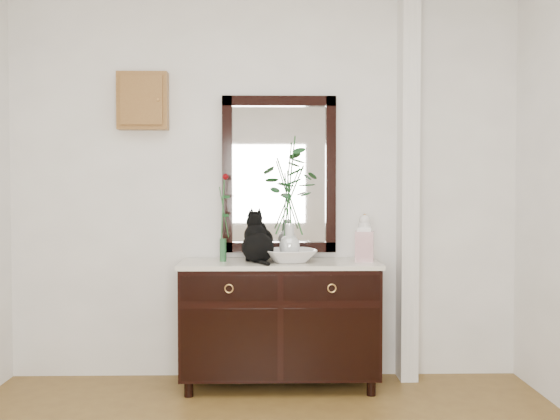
{
  "coord_description": "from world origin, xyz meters",
  "views": [
    {
      "loc": [
        0.02,
        -2.44,
        1.34
      ],
      "look_at": [
        0.1,
        1.63,
        1.2
      ],
      "focal_mm": 40.0,
      "sensor_mm": 36.0,
      "label": 1
    }
  ],
  "objects_px": {
    "sideboard": "(280,317)",
    "ginger_jar": "(365,237)",
    "lotus_bowl": "(290,256)",
    "cat": "(258,238)"
  },
  "relations": [
    {
      "from": "cat",
      "to": "lotus_bowl",
      "type": "height_order",
      "value": "cat"
    },
    {
      "from": "sideboard",
      "to": "ginger_jar",
      "type": "height_order",
      "value": "ginger_jar"
    },
    {
      "from": "sideboard",
      "to": "lotus_bowl",
      "type": "bearing_deg",
      "value": -27.79
    },
    {
      "from": "cat",
      "to": "sideboard",
      "type": "bearing_deg",
      "value": -8.37
    },
    {
      "from": "sideboard",
      "to": "ginger_jar",
      "type": "xyz_separation_m",
      "value": [
        0.57,
        -0.01,
        0.54
      ]
    },
    {
      "from": "lotus_bowl",
      "to": "ginger_jar",
      "type": "distance_m",
      "value": 0.52
    },
    {
      "from": "cat",
      "to": "lotus_bowl",
      "type": "distance_m",
      "value": 0.24
    },
    {
      "from": "cat",
      "to": "lotus_bowl",
      "type": "xyz_separation_m",
      "value": [
        0.21,
        0.01,
        -0.12
      ]
    },
    {
      "from": "cat",
      "to": "lotus_bowl",
      "type": "bearing_deg",
      "value": -22.14
    },
    {
      "from": "cat",
      "to": "ginger_jar",
      "type": "distance_m",
      "value": 0.72
    }
  ]
}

